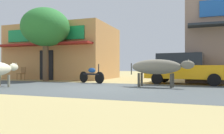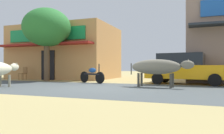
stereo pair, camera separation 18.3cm
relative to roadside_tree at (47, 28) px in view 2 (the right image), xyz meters
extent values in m
plane|color=tan|center=(4.94, -3.34, -3.47)|extent=(80.00, 80.00, 0.00)
cube|color=#495051|center=(4.94, -3.34, -3.47)|extent=(72.00, 5.81, 0.00)
cube|color=tan|center=(-0.95, 3.77, -1.40)|extent=(7.97, 5.25, 4.14)
cube|color=#198C4C|center=(-0.95, 1.08, -0.24)|extent=(6.38, 0.10, 0.90)
cube|color=maroon|center=(-0.95, 0.69, -0.98)|extent=(7.65, 0.90, 0.12)
cube|color=black|center=(-0.75, 1.11, -2.42)|extent=(1.10, 0.06, 2.10)
cylinder|color=brown|center=(0.00, 0.00, -2.22)|extent=(0.37, 0.37, 2.49)
ellipsoid|color=#2A7430|center=(0.00, 0.00, 0.03)|extent=(3.10, 3.10, 2.48)
cube|color=#F7A813|center=(8.64, 0.40, -2.82)|extent=(4.37, 2.12, 0.70)
cube|color=#1E2328|center=(8.33, 0.44, -2.15)|extent=(2.48, 1.76, 0.64)
cylinder|color=black|center=(10.10, 1.03, -3.17)|extent=(0.62, 0.25, 0.60)
cylinder|color=black|center=(9.90, -0.57, -3.17)|extent=(0.62, 0.25, 0.60)
cylinder|color=black|center=(7.39, 1.37, -3.17)|extent=(0.62, 0.25, 0.60)
cylinder|color=black|center=(7.19, -0.23, -3.17)|extent=(0.62, 0.25, 0.60)
cylinder|color=black|center=(4.13, -0.81, -3.15)|extent=(0.63, 0.32, 0.65)
cylinder|color=black|center=(2.91, -0.32, -3.15)|extent=(0.63, 0.32, 0.65)
cylinder|color=black|center=(3.52, -0.56, -2.97)|extent=(1.26, 0.59, 0.10)
ellipsoid|color=#1E4C99|center=(3.56, -0.58, -2.75)|extent=(0.61, 0.43, 0.28)
cylinder|color=black|center=(4.07, -0.79, -2.70)|extent=(0.06, 0.06, 0.60)
ellipsoid|color=beige|center=(0.79, -3.55, -2.56)|extent=(0.34, 0.59, 0.36)
cone|color=beige|center=(0.68, -3.51, -2.38)|extent=(0.06, 0.06, 0.12)
cone|color=beige|center=(0.88, -3.49, -2.38)|extent=(0.06, 0.06, 0.12)
cylinder|color=gray|center=(0.63, -4.22, -3.19)|extent=(0.11, 0.11, 0.55)
cylinder|color=gray|center=(1.10, -4.17, -3.19)|extent=(0.11, 0.11, 0.55)
ellipsoid|color=slate|center=(7.35, -1.96, -2.55)|extent=(2.29, 0.86, 0.67)
ellipsoid|color=slate|center=(8.71, -2.11, -2.46)|extent=(0.59, 0.34, 0.36)
cone|color=beige|center=(8.77, -2.02, -2.28)|extent=(0.06, 0.06, 0.12)
cone|color=beige|center=(8.75, -2.22, -2.28)|extent=(0.06, 0.06, 0.12)
cylinder|color=#454239|center=(8.10, -1.83, -3.15)|extent=(0.11, 0.11, 0.63)
cylinder|color=#454239|center=(8.05, -2.25, -3.15)|extent=(0.11, 0.11, 0.63)
cylinder|color=#454239|center=(6.65, -1.67, -3.15)|extent=(0.11, 0.11, 0.63)
cylinder|color=#454239|center=(6.61, -2.09, -3.15)|extent=(0.11, 0.11, 0.63)
cylinder|color=#454239|center=(6.19, -1.83, -2.65)|extent=(0.05, 0.05, 0.54)
cube|color=brown|center=(-2.32, 0.34, -3.02)|extent=(0.52, 0.52, 0.05)
cube|color=brown|center=(-2.28, 0.54, -2.77)|extent=(0.44, 0.12, 0.44)
cylinder|color=brown|center=(-2.18, 0.14, -3.25)|extent=(0.04, 0.04, 0.43)
cylinder|color=brown|center=(-2.53, 0.20, -3.25)|extent=(0.04, 0.04, 0.43)
cylinder|color=brown|center=(-2.11, 0.48, -3.25)|extent=(0.04, 0.04, 0.43)
cylinder|color=brown|center=(-2.46, 0.55, -3.25)|extent=(0.04, 0.04, 0.43)
camera|label=1|loc=(8.74, -11.83, -2.57)|focal=34.77mm
camera|label=2|loc=(8.91, -11.77, -2.57)|focal=34.77mm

